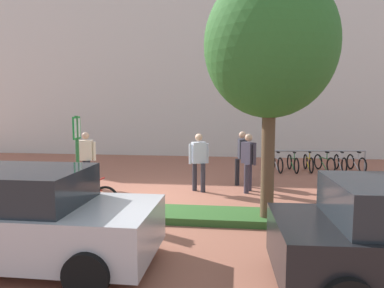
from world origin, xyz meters
The scene contains 13 objects.
ground_plane centered at (0.00, 0.00, 0.00)m, with size 60.00×60.00×0.00m, color #9E5B47.
building_facade centered at (0.00, 8.79, 5.00)m, with size 28.00×1.20×10.00m, color silver.
planter_strip centered at (1.00, -1.81, 0.08)m, with size 7.00×1.10×0.16m, color #336028.
tree_sidewalk centered at (2.92, -1.97, 3.75)m, with size 2.73×2.73×5.28m.
parking_sign_post centered at (-1.39, -1.81, 1.51)m, with size 0.08×0.36×2.30m.
bike_at_sign centered at (-1.29, -1.65, 0.35)m, with size 1.68×0.42×0.86m.
bike_rack_cluster centered at (5.31, 4.64, 0.35)m, with size 3.74×1.90×0.83m.
bollard_steel centered at (2.66, 2.76, 0.45)m, with size 0.16×0.16×0.90m, color #ADADB2.
person_casual_tan centered at (1.15, 0.79, 0.98)m, with size 0.57×0.38×1.72m.
person_suited_dark centered at (2.60, 0.90, 0.98)m, with size 0.44×0.48×1.72m.
person_shirt_white centered at (-2.37, 0.91, 0.98)m, with size 0.60×0.40×1.72m.
person_suited_navy centered at (2.43, 1.87, 0.98)m, with size 0.44×0.60×1.72m.
car_silver_sedan centered at (-1.18, -4.46, 0.76)m, with size 4.30×2.03×1.54m.
Camera 1 is at (2.28, -9.69, 2.54)m, focal length 33.91 mm.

